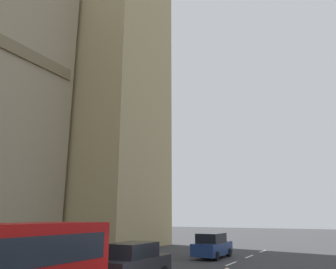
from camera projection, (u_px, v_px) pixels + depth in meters
sedan_lead at (134, 262)px, 15.86m from camera, size 4.40×1.86×1.85m
sedan_trailing at (212, 246)px, 24.89m from camera, size 4.40×1.86×1.85m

